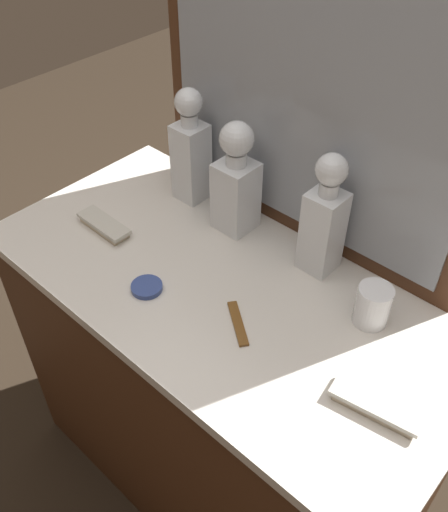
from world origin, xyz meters
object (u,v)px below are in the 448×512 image
object	(u,v)px
silver_brush_rear	(377,404)
silver_brush_far_right	(104,225)
crystal_decanter_rear	(236,187)
tortoiseshell_comb	(238,323)
crystal_decanter_right	(323,225)
crystal_decanter_center	(191,156)
crystal_tumbler_front	(372,307)
porcelain_dish	(147,287)

from	to	relation	value
silver_brush_rear	silver_brush_far_right	xyz separation A→B (m)	(-0.76, -0.01, 0.00)
crystal_decanter_rear	tortoiseshell_comb	size ratio (longest dim) A/B	2.60
crystal_decanter_rear	silver_brush_far_right	world-z (taller)	crystal_decanter_rear
crystal_decanter_right	tortoiseshell_comb	bearing A→B (deg)	-93.55
crystal_decanter_rear	crystal_decanter_center	world-z (taller)	crystal_decanter_center
crystal_tumbler_front	tortoiseshell_comb	bearing A→B (deg)	-135.15
porcelain_dish	crystal_decanter_rear	bearing A→B (deg)	91.28
crystal_decanter_center	tortoiseshell_comb	xyz separation A→B (m)	(0.39, -0.26, -0.12)
crystal_decanter_right	crystal_tumbler_front	bearing A→B (deg)	-20.20
crystal_decanter_rear	crystal_decanter_center	bearing A→B (deg)	174.14
crystal_tumbler_front	silver_brush_far_right	size ratio (longest dim) A/B	0.59
crystal_decanter_right	silver_brush_rear	size ratio (longest dim) A/B	1.69
silver_brush_far_right	crystal_tumbler_front	bearing A→B (deg)	15.95
crystal_decanter_rear	crystal_decanter_center	distance (m)	0.17
crystal_decanter_right	silver_brush_far_right	world-z (taller)	crystal_decanter_right
porcelain_dish	tortoiseshell_comb	bearing A→B (deg)	15.33
crystal_decanter_center	porcelain_dish	world-z (taller)	crystal_decanter_center
crystal_decanter_rear	silver_brush_far_right	xyz separation A→B (m)	(-0.23, -0.23, -0.10)
crystal_decanter_right	crystal_decanter_center	size ratio (longest dim) A/B	0.97
crystal_decanter_center	tortoiseshell_comb	distance (m)	0.48
silver_brush_far_right	crystal_decanter_center	bearing A→B (deg)	76.56
crystal_decanter_right	crystal_decanter_rear	xyz separation A→B (m)	(-0.24, -0.02, -0.00)
silver_brush_far_right	porcelain_dish	xyz separation A→B (m)	(0.23, -0.07, -0.01)
tortoiseshell_comb	crystal_tumbler_front	bearing A→B (deg)	44.85
porcelain_dish	tortoiseshell_comb	size ratio (longest dim) A/B	0.64
crystal_decanter_rear	silver_brush_far_right	bearing A→B (deg)	-134.45
crystal_decanter_right	tortoiseshell_comb	xyz separation A→B (m)	(-0.02, -0.26, -0.11)
crystal_decanter_rear	silver_brush_rear	distance (m)	0.59
silver_brush_rear	silver_brush_far_right	size ratio (longest dim) A/B	1.13
crystal_decanter_right	tortoiseshell_comb	size ratio (longest dim) A/B	2.69
crystal_decanter_center	crystal_tumbler_front	distance (m)	0.59
crystal_decanter_right	tortoiseshell_comb	world-z (taller)	crystal_decanter_right
silver_brush_rear	crystal_decanter_right	bearing A→B (deg)	141.29
silver_brush_rear	porcelain_dish	xyz separation A→B (m)	(-0.53, -0.08, -0.01)
silver_brush_far_right	crystal_decanter_rear	bearing A→B (deg)	45.55
crystal_decanter_rear	porcelain_dish	bearing A→B (deg)	-88.72
silver_brush_far_right	crystal_decanter_right	bearing A→B (deg)	28.17
crystal_tumbler_front	silver_brush_rear	world-z (taller)	crystal_tumbler_front
crystal_decanter_center	tortoiseshell_comb	bearing A→B (deg)	-33.49
crystal_decanter_rear	porcelain_dish	world-z (taller)	crystal_decanter_rear
crystal_decanter_right	silver_brush_rear	distance (m)	0.39
crystal_decanter_rear	silver_brush_far_right	size ratio (longest dim) A/B	1.84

